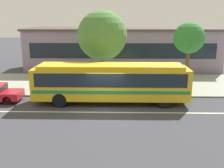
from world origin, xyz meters
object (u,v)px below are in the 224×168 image
transit_bus (111,81)px  pedestrian_standing_by_tree (165,81)px  street_tree_mid_block (189,38)px  pedestrian_walking_along_curb (163,79)px  bus_stop_sign (171,73)px  street_tree_near_stop (102,36)px  pedestrian_waiting_near_sign (58,79)px

transit_bus → pedestrian_standing_by_tree: transit_bus is taller
street_tree_mid_block → pedestrian_walking_along_curb: bearing=-152.7°
bus_stop_sign → street_tree_near_stop: (-5.59, 2.30, 2.78)m
pedestrian_walking_along_curb → street_tree_mid_block: (2.21, 1.14, 3.28)m
pedestrian_waiting_near_sign → bus_stop_sign: bearing=-2.3°
pedestrian_standing_by_tree → bus_stop_sign: bus_stop_sign is taller
street_tree_near_stop → street_tree_mid_block: street_tree_near_stop is taller
pedestrian_waiting_near_sign → bus_stop_sign: bus_stop_sign is taller
bus_stop_sign → street_tree_near_stop: size_ratio=0.39×
pedestrian_waiting_near_sign → pedestrian_walking_along_curb: bearing=5.1°
transit_bus → street_tree_near_stop: 5.36m
pedestrian_walking_along_curb → street_tree_near_stop: (-5.19, 1.15, 3.50)m
transit_bus → pedestrian_standing_by_tree: (4.30, 2.39, -0.55)m
street_tree_near_stop → street_tree_mid_block: size_ratio=1.18×
pedestrian_walking_along_curb → transit_bus: bearing=-142.7°
transit_bus → street_tree_near_stop: bearing=101.1°
transit_bus → pedestrian_walking_along_curb: transit_bus is taller
pedestrian_waiting_near_sign → street_tree_mid_block: street_tree_mid_block is taller
transit_bus → street_tree_mid_block: street_tree_mid_block is taller
bus_stop_sign → street_tree_mid_block: (1.80, 2.29, 2.56)m
bus_stop_sign → pedestrian_walking_along_curb: bearing=109.3°
street_tree_mid_block → transit_bus: bearing=-145.8°
pedestrian_waiting_near_sign → street_tree_mid_block: size_ratio=0.32×
transit_bus → bus_stop_sign: transit_bus is taller
pedestrian_standing_by_tree → street_tree_near_stop: 6.54m
pedestrian_standing_by_tree → street_tree_mid_block: size_ratio=0.30×
street_tree_mid_block → street_tree_near_stop: bearing=180.0°
transit_bus → street_tree_near_stop: (-0.87, 4.44, 2.88)m
pedestrian_walking_along_curb → pedestrian_standing_by_tree: size_ratio=0.95×
bus_stop_sign → street_tree_mid_block: street_tree_mid_block is taller
pedestrian_walking_along_curb → pedestrian_standing_by_tree: bearing=-91.0°
pedestrian_walking_along_curb → pedestrian_standing_by_tree: (-0.02, -0.90, 0.06)m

